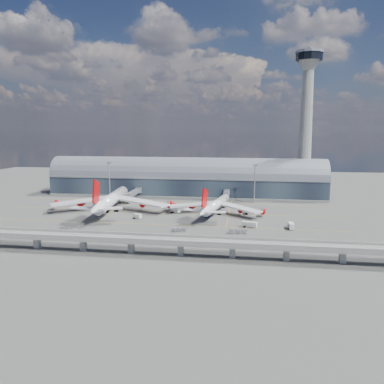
# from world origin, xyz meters

# --- Properties ---
(ground) EXTENTS (500.00, 500.00, 0.00)m
(ground) POSITION_xyz_m (0.00, 0.00, 0.00)
(ground) COLOR #474744
(ground) RESTS_ON ground
(taxi_lines) EXTENTS (200.00, 80.12, 0.01)m
(taxi_lines) POSITION_xyz_m (0.00, 22.11, 0.01)
(taxi_lines) COLOR gold
(taxi_lines) RESTS_ON ground
(terminal) EXTENTS (200.00, 30.00, 28.00)m
(terminal) POSITION_xyz_m (0.00, 77.99, 11.34)
(terminal) COLOR #1F2734
(terminal) RESTS_ON ground
(control_tower) EXTENTS (19.00, 19.00, 103.00)m
(control_tower) POSITION_xyz_m (85.00, 83.00, 51.64)
(control_tower) COLOR gray
(control_tower) RESTS_ON ground
(guideway) EXTENTS (220.00, 8.50, 7.20)m
(guideway) POSITION_xyz_m (-0.00, -55.00, 5.29)
(guideway) COLOR gray
(guideway) RESTS_ON ground
(floodlight_mast_left) EXTENTS (3.00, 0.70, 25.70)m
(floodlight_mast_left) POSITION_xyz_m (-50.00, 55.00, 13.63)
(floodlight_mast_left) COLOR gray
(floodlight_mast_left) RESTS_ON ground
(floodlight_mast_right) EXTENTS (3.00, 0.70, 25.70)m
(floodlight_mast_right) POSITION_xyz_m (50.00, 55.00, 13.63)
(floodlight_mast_right) COLOR gray
(floodlight_mast_right) RESTS_ON ground
(airliner_left) EXTENTS (73.59, 77.37, 23.56)m
(airliner_left) POSITION_xyz_m (-35.16, 17.25, 6.73)
(airliner_left) COLOR white
(airliner_left) RESTS_ON ground
(airliner_right) EXTENTS (56.95, 59.59, 18.98)m
(airliner_right) POSITION_xyz_m (27.31, 18.95, 4.92)
(airliner_right) COLOR white
(airliner_right) RESTS_ON ground
(jet_bridge_left) EXTENTS (4.40, 28.00, 7.25)m
(jet_bridge_left) POSITION_xyz_m (-31.92, 53.12, 5.18)
(jet_bridge_left) COLOR gray
(jet_bridge_left) RESTS_ON ground
(jet_bridge_right) EXTENTS (4.40, 32.00, 7.25)m
(jet_bridge_right) POSITION_xyz_m (31.09, 51.18, 5.18)
(jet_bridge_right) COLOR gray
(jet_bridge_right) RESTS_ON ground
(service_truck_0) EXTENTS (5.62, 7.47, 3.00)m
(service_truck_0) POSITION_xyz_m (-37.38, 10.07, 1.55)
(service_truck_0) COLOR silver
(service_truck_0) RESTS_ON ground
(service_truck_1) EXTENTS (4.96, 3.68, 2.62)m
(service_truck_1) POSITION_xyz_m (-14.07, 0.73, 1.32)
(service_truck_1) COLOR silver
(service_truck_1) RESTS_ON ground
(service_truck_2) EXTENTS (7.85, 4.51, 2.74)m
(service_truck_2) POSITION_xyz_m (46.63, -8.34, 1.43)
(service_truck_2) COLOR silver
(service_truck_2) RESTS_ON ground
(service_truck_3) EXTENTS (2.85, 6.30, 2.98)m
(service_truck_3) POSITION_xyz_m (66.88, -8.63, 1.52)
(service_truck_3) COLOR silver
(service_truck_3) RESTS_ON ground
(service_truck_4) EXTENTS (4.30, 6.05, 3.20)m
(service_truck_4) POSITION_xyz_m (46.16, 21.31, 1.61)
(service_truck_4) COLOR silver
(service_truck_4) RESTS_ON ground
(service_truck_5) EXTENTS (6.61, 5.88, 3.11)m
(service_truck_5) POSITION_xyz_m (3.87, 18.18, 1.59)
(service_truck_5) COLOR silver
(service_truck_5) RESTS_ON ground
(cargo_train_0) EXTENTS (8.00, 3.15, 1.75)m
(cargo_train_0) POSITION_xyz_m (-40.60, -28.08, 0.91)
(cargo_train_0) COLOR gray
(cargo_train_0) RESTS_ON ground
(cargo_train_1) EXTENTS (7.39, 3.15, 1.62)m
(cargo_train_1) POSITION_xyz_m (13.37, -21.73, 0.84)
(cargo_train_1) COLOR gray
(cargo_train_1) RESTS_ON ground
(cargo_train_2) EXTENTS (8.85, 3.46, 1.94)m
(cargo_train_2) POSITION_xyz_m (41.23, -20.76, 1.01)
(cargo_train_2) COLOR gray
(cargo_train_2) RESTS_ON ground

